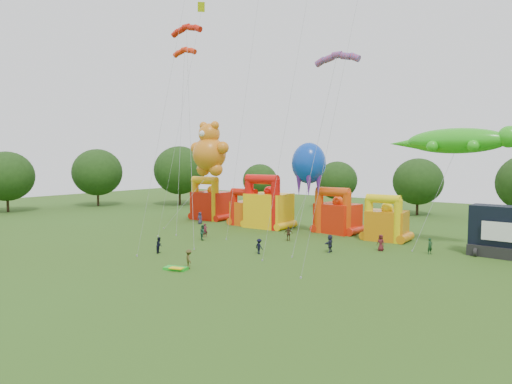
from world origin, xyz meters
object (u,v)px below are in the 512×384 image
Objects in this scene: octopus_kite at (307,173)px; spectator_0 at (200,218)px; spectator_4 at (289,234)px; teddy_bear_kite at (199,173)px; bouncy_castle_2 at (268,208)px; gecko_kite at (443,175)px; bouncy_castle_0 at (210,203)px.

octopus_kite reaches higher than spectator_0.
spectator_0 is 1.02× the size of spectator_4.
spectator_4 is (16.62, -2.70, -6.66)m from teddy_bear_kite.
bouncy_castle_2 is 23.79m from gecko_kite.
teddy_bear_kite is (3.21, -5.86, 4.93)m from bouncy_castle_0.
teddy_bear_kite is 8.60× the size of spectator_0.
bouncy_castle_2 is 10.87m from teddy_bear_kite.
octopus_kite reaches higher than spectator_4.
spectator_0 is (-1.11, 1.20, -6.64)m from teddy_bear_kite.
bouncy_castle_2 is 4.27× the size of spectator_0.
gecko_kite is at bearing 0.96° from octopus_kite.
bouncy_castle_0 is 4.01× the size of spectator_4.
spectator_0 is (2.10, -4.67, -1.71)m from bouncy_castle_0.
spectator_0 is (-9.94, -3.04, -1.93)m from bouncy_castle_2.
spectator_0 is at bearing 132.78° from teddy_bear_kite.
bouncy_castle_2 is (12.04, -1.63, 0.22)m from bouncy_castle_0.
gecko_kite is 1.15× the size of octopus_kite.
octopus_kite reaches higher than bouncy_castle_0.
bouncy_castle_0 is 21.67m from spectator_4.
gecko_kite is 16.46m from octopus_kite.
octopus_kite is (-16.46, -0.28, -0.09)m from gecko_kite.
bouncy_castle_2 reaches higher than spectator_4.
bouncy_castle_2 is 0.50× the size of teddy_bear_kite.
spectator_0 is (-16.73, -2.11, -6.86)m from octopus_kite.
spectator_0 is (-33.19, -2.39, -6.95)m from gecko_kite.
bouncy_castle_0 is at bearing 172.30° from bouncy_castle_2.
spectator_4 is at bearing -23.36° from bouncy_castle_0.
bouncy_castle_2 is at bearing 25.62° from teddy_bear_kite.
octopus_kite reaches higher than bouncy_castle_2.
gecko_kite reaches higher than bouncy_castle_0.
teddy_bear_kite is at bearing -36.72° from spectator_4.
spectator_4 is at bearing -19.04° from spectator_0.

